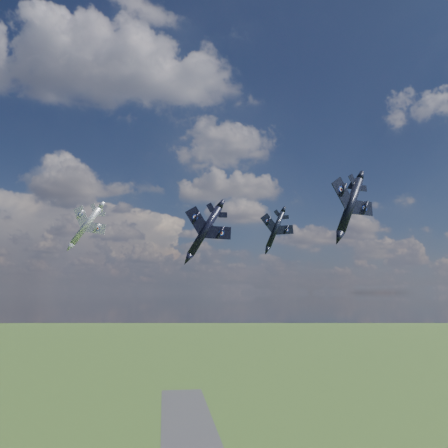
{
  "coord_description": "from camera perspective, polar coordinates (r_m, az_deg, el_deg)",
  "views": [
    {
      "loc": [
        -14.13,
        -76.37,
        68.28
      ],
      "look_at": [
        -2.29,
        10.04,
        82.09
      ],
      "focal_mm": 35.0,
      "sensor_mm": 36.0,
      "label": 1
    }
  ],
  "objects": [
    {
      "name": "jet_left_silver",
      "position": [
        98.29,
        -17.57,
        -0.2
      ],
      "size": [
        12.81,
        15.46,
        7.99
      ],
      "primitive_type": null,
      "rotation": [
        0.0,
        0.66,
        -0.31
      ],
      "color": "#AAABB5"
    },
    {
      "name": "jet_high_navy",
      "position": [
        111.03,
        6.73,
        -0.72
      ],
      "size": [
        10.44,
        13.86,
        6.47
      ],
      "primitive_type": null,
      "rotation": [
        0.0,
        0.41,
        0.03
      ],
      "color": "black"
    },
    {
      "name": "jet_lead_navy",
      "position": [
        79.81,
        -2.51,
        -0.88
      ],
      "size": [
        10.58,
        14.33,
        7.6
      ],
      "primitive_type": null,
      "rotation": [
        0.0,
        0.53,
        -0.03
      ],
      "color": "black"
    },
    {
      "name": "jet_right_navy",
      "position": [
        72.48,
        16.16,
        2.35
      ],
      "size": [
        14.64,
        16.78,
        7.16
      ],
      "primitive_type": null,
      "rotation": [
        0.0,
        0.47,
        0.37
      ],
      "color": "black"
    }
  ]
}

